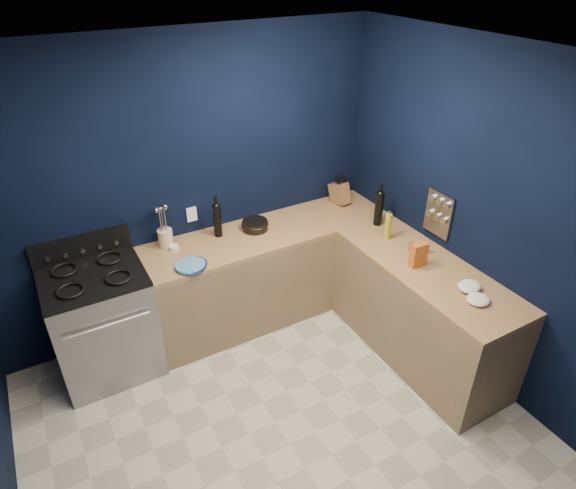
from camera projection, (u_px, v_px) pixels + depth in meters
floor at (290, 445)px, 3.57m from camera, size 3.50×3.50×0.02m
ceiling at (291, 72)px, 2.20m from camera, size 3.50×3.50×0.02m
wall_back at (188, 191)px, 4.19m from camera, size 3.50×0.02×2.60m
wall_right at (497, 230)px, 3.62m from camera, size 0.02×3.50×2.60m
cab_back at (270, 273)px, 4.66m from camera, size 2.30×0.63×0.86m
top_back at (269, 232)px, 4.42m from camera, size 2.30×0.63×0.04m
cab_right at (421, 313)px, 4.15m from camera, size 0.63×1.67×0.86m
top_right at (429, 270)px, 3.92m from camera, size 0.63×1.67×0.04m
gas_range at (104, 324)px, 3.99m from camera, size 0.76×0.66×0.92m
oven_door at (113, 349)px, 3.76m from camera, size 0.59×0.02×0.42m
cooktop at (92, 277)px, 3.74m from camera, size 0.76×0.66×0.03m
backguard at (82, 247)px, 3.91m from camera, size 0.76×0.06×0.20m
spice_panel at (439, 214)px, 4.08m from camera, size 0.02×0.28×0.38m
wall_outlet at (192, 214)px, 4.29m from camera, size 0.09×0.02×0.13m
plate_stack at (191, 266)px, 3.90m from camera, size 0.30×0.30×0.03m
ramekin at (174, 248)px, 4.13m from camera, size 0.11×0.11×0.03m
utensil_crock at (166, 238)px, 4.14m from camera, size 0.16×0.16×0.16m
wine_bottle_back at (217, 221)px, 4.25m from camera, size 0.09×0.09×0.30m
lemon_basket at (255, 225)px, 4.40m from camera, size 0.27×0.27×0.09m
knife_block at (340, 193)px, 4.82m from camera, size 0.14×0.25×0.25m
wine_bottle_right at (379, 209)px, 4.43m from camera, size 0.08×0.08×0.31m
oil_bottle at (388, 226)px, 4.22m from camera, size 0.07×0.07×0.24m
spice_jar_near at (411, 246)px, 4.10m from camera, size 0.05×0.05×0.09m
spice_jar_far at (425, 248)px, 4.07m from camera, size 0.05×0.05×0.09m
crouton_bag at (418, 255)px, 3.88m from camera, size 0.14×0.07×0.20m
towel_front at (469, 286)px, 3.64m from camera, size 0.22×0.21×0.06m
towel_end at (478, 300)px, 3.52m from camera, size 0.19×0.18×0.05m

